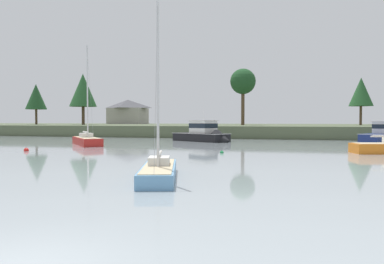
% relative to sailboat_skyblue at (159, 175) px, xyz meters
% --- Properties ---
extents(far_shore_bank, '(224.44, 54.21, 2.14)m').
position_rel_sailboat_skyblue_xyz_m(far_shore_bank, '(1.24, 71.47, 0.85)').
color(far_shore_bank, '#4C563D').
rests_on(far_shore_bank, ground).
extents(sailboat_skyblue, '(3.73, 7.33, 9.72)m').
position_rel_sailboat_skyblue_xyz_m(sailboat_skyblue, '(0.00, 0.00, 0.00)').
color(sailboat_skyblue, '#669ECC').
rests_on(sailboat_skyblue, ground).
extents(sailboat_red, '(7.46, 8.03, 13.25)m').
position_rel_sailboat_skyblue_xyz_m(sailboat_red, '(-18.65, 23.78, 0.06)').
color(sailboat_red, '#B2231E').
rests_on(sailboat_red, ground).
extents(cruiser_black, '(10.63, 8.19, 6.20)m').
position_rel_sailboat_skyblue_xyz_m(cruiser_black, '(-5.74, 35.58, 0.52)').
color(cruiser_black, black).
rests_on(cruiser_black, ground).
extents(mooring_buoy_red, '(0.50, 0.50, 0.55)m').
position_rel_sailboat_skyblue_xyz_m(mooring_buoy_red, '(-19.43, 13.51, -0.13)').
color(mooring_buoy_red, red).
rests_on(mooring_buoy_red, ground).
extents(mooring_buoy_green, '(0.35, 0.35, 0.40)m').
position_rel_sailboat_skyblue_xyz_m(mooring_buoy_green, '(0.31, 16.43, -0.15)').
color(mooring_buoy_green, '#1E8C47').
rests_on(mooring_buoy_green, ground).
extents(shore_tree_right_mid, '(5.09, 5.09, 10.40)m').
position_rel_sailboat_skyblue_xyz_m(shore_tree_right_mid, '(21.02, 69.93, 9.16)').
color(shore_tree_right_mid, brown).
rests_on(shore_tree_right_mid, far_shore_bank).
extents(shore_tree_center_left, '(5.75, 5.75, 12.70)m').
position_rel_sailboat_skyblue_xyz_m(shore_tree_center_left, '(-4.26, 65.82, 11.61)').
color(shore_tree_center_left, brown).
rests_on(shore_tree_center_left, far_shore_bank).
extents(shore_tree_inland_a, '(6.40, 6.40, 12.16)m').
position_rel_sailboat_skyblue_xyz_m(shore_tree_inland_a, '(-41.59, 60.35, 10.12)').
color(shore_tree_inland_a, brown).
rests_on(shore_tree_inland_a, far_shore_bank).
extents(shore_tree_left_mid, '(5.30, 5.30, 10.38)m').
position_rel_sailboat_skyblue_xyz_m(shore_tree_left_mid, '(-57.14, 63.46, 9.02)').
color(shore_tree_left_mid, brown).
rests_on(shore_tree_left_mid, far_shore_bank).
extents(cottage_eastern, '(10.97, 8.52, 7.19)m').
position_rel_sailboat_skyblue_xyz_m(cottage_eastern, '(-40.87, 83.63, 5.65)').
color(cottage_eastern, '#9E998E').
rests_on(cottage_eastern, far_shore_bank).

